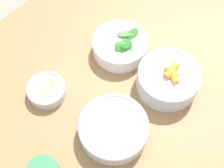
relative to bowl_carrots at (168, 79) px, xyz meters
The scene contains 6 objects.
ground_plane 0.80m from the bowl_carrots, 43.08° to the right, with size 10.00×10.00×0.00m, color gray.
dining_table 0.22m from the bowl_carrots, 43.08° to the right, with size 1.06×0.93×0.74m.
bowl_carrots is the anchor object (origin of this frame).
bowl_greens 0.19m from the bowl_carrots, 91.27° to the right, with size 0.17×0.18×0.08m.
bowl_beans_hotdog 0.22m from the bowl_carrots, ahead, with size 0.19×0.19×0.06m.
bowl_cookies 0.35m from the bowl_carrots, 44.67° to the right, with size 0.11×0.11×0.04m.
Camera 1 is at (0.33, 0.28, 1.56)m, focal length 50.00 mm.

